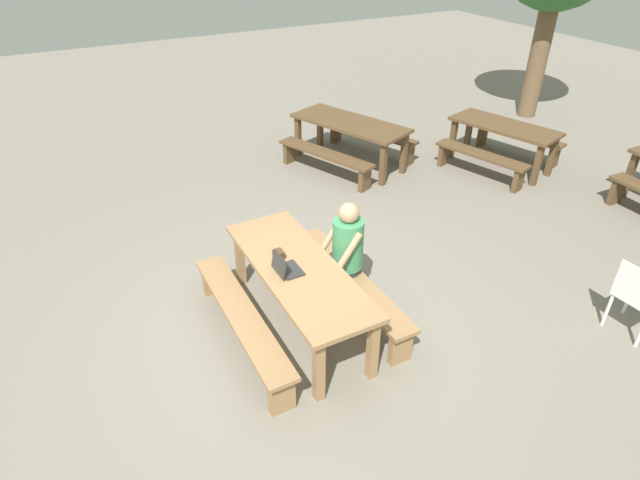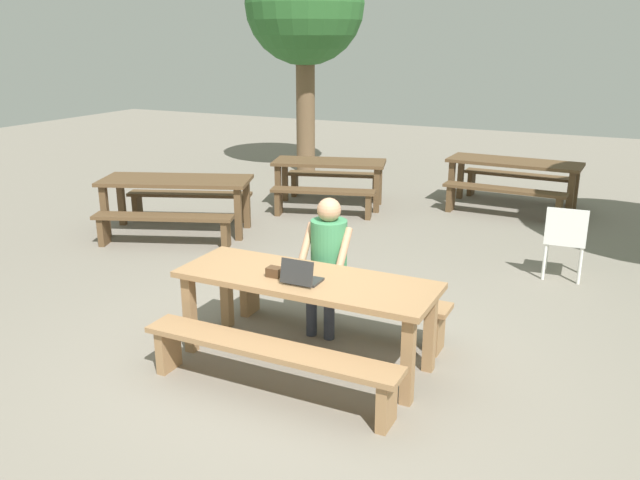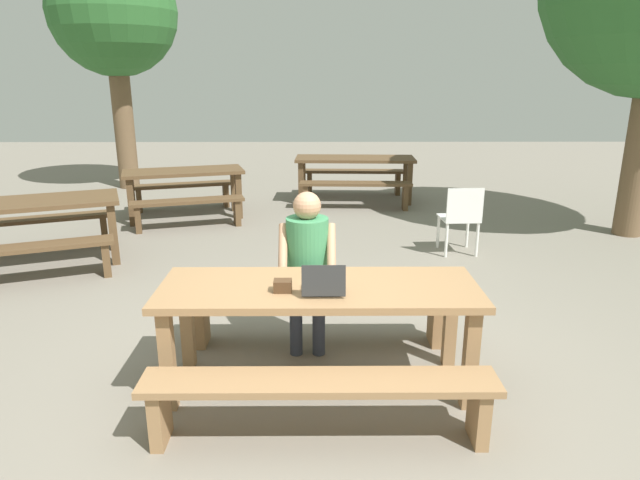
{
  "view_description": "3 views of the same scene",
  "coord_description": "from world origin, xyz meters",
  "px_view_note": "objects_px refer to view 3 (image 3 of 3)",
  "views": [
    {
      "loc": [
        3.86,
        -1.79,
        3.82
      ],
      "look_at": [
        0.01,
        0.25,
        1.01
      ],
      "focal_mm": 29.07,
      "sensor_mm": 36.0,
      "label": 1
    },
    {
      "loc": [
        2.27,
        -4.45,
        2.66
      ],
      "look_at": [
        0.01,
        0.25,
        1.01
      ],
      "focal_mm": 36.33,
      "sensor_mm": 36.0,
      "label": 2
    },
    {
      "loc": [
        -0.02,
        -3.52,
        2.14
      ],
      "look_at": [
        0.01,
        0.25,
        1.01
      ],
      "focal_mm": 31.05,
      "sensor_mm": 36.0,
      "label": 3
    }
  ],
  "objects_px": {
    "small_pouch": "(283,286)",
    "picnic_table_rear": "(355,164)",
    "person_seated": "(307,259)",
    "picnic_table_distant": "(23,211)",
    "laptop": "(323,286)",
    "picnic_table_mid": "(184,178)",
    "plastic_chair": "(461,218)",
    "tree_left": "(113,14)",
    "picnic_table_front": "(319,300)"
  },
  "relations": [
    {
      "from": "picnic_table_rear",
      "to": "picnic_table_distant",
      "type": "distance_m",
      "value": 5.25
    },
    {
      "from": "picnic_table_front",
      "to": "picnic_table_rear",
      "type": "relative_size",
      "value": 1.06
    },
    {
      "from": "picnic_table_rear",
      "to": "picnic_table_distant",
      "type": "xyz_separation_m",
      "value": [
        -4.0,
        -3.41,
        0.0
      ]
    },
    {
      "from": "plastic_chair",
      "to": "laptop",
      "type": "bearing_deg",
      "value": 58.49
    },
    {
      "from": "laptop",
      "to": "person_seated",
      "type": "height_order",
      "value": "person_seated"
    },
    {
      "from": "plastic_chair",
      "to": "picnic_table_mid",
      "type": "bearing_deg",
      "value": -28.84
    },
    {
      "from": "laptop",
      "to": "picnic_table_distant",
      "type": "relative_size",
      "value": 0.13
    },
    {
      "from": "picnic_table_rear",
      "to": "tree_left",
      "type": "bearing_deg",
      "value": 165.65
    },
    {
      "from": "picnic_table_mid",
      "to": "tree_left",
      "type": "distance_m",
      "value": 3.92
    },
    {
      "from": "person_seated",
      "to": "picnic_table_distant",
      "type": "distance_m",
      "value": 3.82
    },
    {
      "from": "small_pouch",
      "to": "person_seated",
      "type": "distance_m",
      "value": 0.73
    },
    {
      "from": "laptop",
      "to": "plastic_chair",
      "type": "distance_m",
      "value": 3.62
    },
    {
      "from": "laptop",
      "to": "picnic_table_mid",
      "type": "bearing_deg",
      "value": -67.78
    },
    {
      "from": "laptop",
      "to": "picnic_table_rear",
      "type": "height_order",
      "value": "laptop"
    },
    {
      "from": "plastic_chair",
      "to": "small_pouch",
      "type": "bearing_deg",
      "value": 54.52
    },
    {
      "from": "person_seated",
      "to": "picnic_table_distant",
      "type": "relative_size",
      "value": 0.58
    },
    {
      "from": "picnic_table_mid",
      "to": "small_pouch",
      "type": "bearing_deg",
      "value": -86.41
    },
    {
      "from": "small_pouch",
      "to": "picnic_table_rear",
      "type": "xyz_separation_m",
      "value": [
        0.89,
        6.11,
        -0.14
      ]
    },
    {
      "from": "picnic_table_distant",
      "to": "tree_left",
      "type": "height_order",
      "value": "tree_left"
    },
    {
      "from": "picnic_table_front",
      "to": "picnic_table_mid",
      "type": "distance_m",
      "value": 5.26
    },
    {
      "from": "picnic_table_front",
      "to": "picnic_table_distant",
      "type": "bearing_deg",
      "value": 142.11
    },
    {
      "from": "tree_left",
      "to": "picnic_table_mid",
      "type": "bearing_deg",
      "value": -55.77
    },
    {
      "from": "person_seated",
      "to": "picnic_table_mid",
      "type": "distance_m",
      "value": 4.67
    },
    {
      "from": "laptop",
      "to": "picnic_table_distant",
      "type": "bearing_deg",
      "value": -39.45
    },
    {
      "from": "laptop",
      "to": "small_pouch",
      "type": "height_order",
      "value": "laptop"
    },
    {
      "from": "small_pouch",
      "to": "plastic_chair",
      "type": "height_order",
      "value": "plastic_chair"
    },
    {
      "from": "person_seated",
      "to": "tree_left",
      "type": "height_order",
      "value": "tree_left"
    },
    {
      "from": "small_pouch",
      "to": "picnic_table_distant",
      "type": "distance_m",
      "value": 4.12
    },
    {
      "from": "person_seated",
      "to": "plastic_chair",
      "type": "bearing_deg",
      "value": 52.7
    },
    {
      "from": "small_pouch",
      "to": "picnic_table_distant",
      "type": "height_order",
      "value": "small_pouch"
    },
    {
      "from": "picnic_table_mid",
      "to": "person_seated",
      "type": "bearing_deg",
      "value": -81.67
    },
    {
      "from": "small_pouch",
      "to": "picnic_table_rear",
      "type": "distance_m",
      "value": 6.18
    },
    {
      "from": "picnic_table_mid",
      "to": "laptop",
      "type": "bearing_deg",
      "value": -83.89
    },
    {
      "from": "laptop",
      "to": "plastic_chair",
      "type": "height_order",
      "value": "laptop"
    },
    {
      "from": "picnic_table_rear",
      "to": "plastic_chair",
      "type": "bearing_deg",
      "value": -67.7
    },
    {
      "from": "person_seated",
      "to": "tree_left",
      "type": "bearing_deg",
      "value": 118.42
    },
    {
      "from": "person_seated",
      "to": "plastic_chair",
      "type": "relative_size",
      "value": 1.5
    },
    {
      "from": "picnic_table_front",
      "to": "person_seated",
      "type": "relative_size",
      "value": 1.7
    },
    {
      "from": "picnic_table_mid",
      "to": "picnic_table_rear",
      "type": "distance_m",
      "value": 2.93
    },
    {
      "from": "small_pouch",
      "to": "person_seated",
      "type": "relative_size",
      "value": 0.09
    },
    {
      "from": "person_seated",
      "to": "picnic_table_mid",
      "type": "relative_size",
      "value": 0.67
    },
    {
      "from": "person_seated",
      "to": "picnic_table_mid",
      "type": "height_order",
      "value": "person_seated"
    },
    {
      "from": "small_pouch",
      "to": "picnic_table_mid",
      "type": "height_order",
      "value": "small_pouch"
    },
    {
      "from": "laptop",
      "to": "person_seated",
      "type": "relative_size",
      "value": 0.22
    },
    {
      "from": "picnic_table_rear",
      "to": "laptop",
      "type": "bearing_deg",
      "value": -93.58
    },
    {
      "from": "small_pouch",
      "to": "laptop",
      "type": "bearing_deg",
      "value": -9.01
    },
    {
      "from": "laptop",
      "to": "picnic_table_mid",
      "type": "height_order",
      "value": "laptop"
    },
    {
      "from": "person_seated",
      "to": "picnic_table_mid",
      "type": "bearing_deg",
      "value": 114.72
    },
    {
      "from": "picnic_table_mid",
      "to": "tree_left",
      "type": "relative_size",
      "value": 0.43
    },
    {
      "from": "laptop",
      "to": "picnic_table_distant",
      "type": "distance_m",
      "value": 4.36
    }
  ]
}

